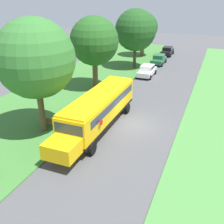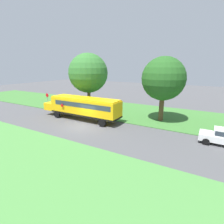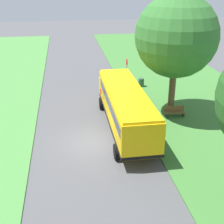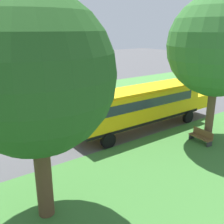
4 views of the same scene
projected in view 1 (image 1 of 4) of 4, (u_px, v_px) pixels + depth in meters
name	position (u px, v px, depth m)	size (l,w,h in m)	color
ground_plane	(132.00, 125.00, 23.72)	(120.00, 120.00, 0.00)	#4C4C4F
grass_verge	(40.00, 108.00, 27.10)	(12.00, 80.00, 0.08)	#3D7533
school_bus	(99.00, 108.00, 22.32)	(2.85, 12.42, 3.16)	yellow
car_white_nearest	(147.00, 70.00, 37.21)	(2.02, 4.40, 1.56)	silver
car_green_middle	(159.00, 59.00, 43.55)	(2.02, 4.40, 1.56)	#236038
car_black_furthest	(167.00, 51.00, 49.74)	(2.02, 4.40, 1.56)	black
oak_tree_beside_bus	(35.00, 57.00, 20.08)	(6.25, 6.25, 9.40)	brown
oak_tree_roadside_mid	(94.00, 42.00, 30.49)	(5.72, 5.72, 8.64)	brown
oak_tree_far_end	(135.00, 30.00, 39.25)	(6.22, 6.22, 8.91)	#4C3826
oak_tree_across_road	(143.00, 27.00, 47.00)	(5.25, 5.25, 7.89)	brown
park_bench	(48.00, 122.00, 23.22)	(1.64, 0.64, 0.92)	brown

